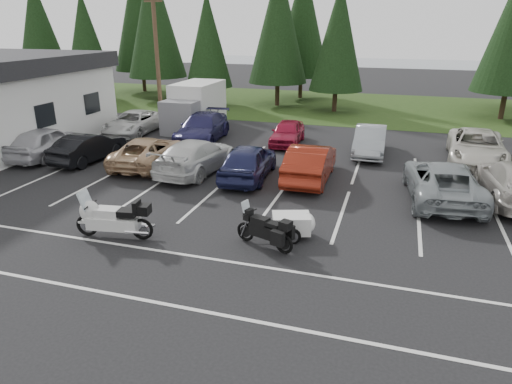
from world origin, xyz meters
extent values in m
plane|color=black|center=(0.00, 0.00, 0.00)|extent=(120.00, 120.00, 0.00)
cube|color=#1E3711|center=(0.00, 24.00, 0.01)|extent=(80.00, 16.00, 0.01)
cube|color=slate|center=(4.00, 55.00, 0.00)|extent=(70.00, 50.00, 0.02)
cylinder|color=#473321|center=(-10.00, 12.00, 4.50)|extent=(0.26, 0.26, 9.00)
cube|color=#473321|center=(-10.00, 12.00, 7.80)|extent=(1.20, 0.10, 0.10)
cube|color=silver|center=(0.00, 2.00, 0.00)|extent=(32.00, 16.00, 0.01)
cylinder|color=#332316|center=(-28.00, 22.50, 1.25)|extent=(0.36, 0.36, 2.50)
cone|color=black|center=(-28.00, 22.50, 6.24)|extent=(4.58, 4.58, 8.84)
cylinder|color=#332316|center=(-22.00, 21.20, 1.08)|extent=(0.36, 0.36, 2.16)
cone|color=black|center=(-22.00, 21.20, 5.40)|extent=(3.96, 3.96, 7.65)
cylinder|color=#332316|center=(-16.00, 22.80, 1.39)|extent=(0.36, 0.36, 2.78)
cone|color=black|center=(-16.00, 22.80, 6.96)|extent=(5.10, 5.10, 9.86)
cylinder|color=#332316|center=(-10.50, 21.40, 1.06)|extent=(0.36, 0.36, 2.11)
cone|color=black|center=(-10.50, 21.40, 5.28)|extent=(3.87, 3.87, 7.48)
cylinder|color=#332316|center=(-5.00, 22.90, 1.31)|extent=(0.36, 0.36, 2.62)
cone|color=black|center=(-5.00, 22.90, 6.54)|extent=(4.80, 4.80, 9.27)
cylinder|color=#332316|center=(0.00, 21.60, 1.13)|extent=(0.36, 0.36, 2.26)
cone|color=black|center=(0.00, 21.60, 5.64)|extent=(4.14, 4.14, 7.99)
cylinder|color=#332316|center=(12.00, 22.10, 1.34)|extent=(0.36, 0.36, 2.69)
cylinder|color=#332316|center=(-20.00, 27.00, 1.44)|extent=(0.36, 0.36, 2.88)
cone|color=black|center=(-20.00, 27.00, 7.20)|extent=(5.28, 5.28, 10.20)
cylinder|color=#332316|center=(-4.00, 27.50, 1.36)|extent=(0.36, 0.36, 2.71)
cone|color=black|center=(-4.00, 27.50, 6.78)|extent=(4.97, 4.97, 9.61)
imported|color=silver|center=(-12.41, 4.12, 0.81)|extent=(2.22, 4.87, 1.62)
imported|color=black|center=(-9.90, 4.18, 0.71)|extent=(1.87, 4.42, 1.42)
imported|color=tan|center=(-6.65, 4.39, 0.70)|extent=(2.82, 5.24, 1.40)
imported|color=silver|center=(-3.96, 4.13, 0.77)|extent=(2.58, 5.48, 1.55)
imported|color=#1C1F46|center=(-1.35, 3.96, 0.80)|extent=(2.17, 4.78, 1.59)
imported|color=maroon|center=(1.33, 4.56, 0.81)|extent=(1.79, 4.93, 1.62)
imported|color=gray|center=(6.75, 3.71, 0.78)|extent=(3.10, 5.80, 1.55)
imported|color=silver|center=(-10.97, 10.17, 0.70)|extent=(2.60, 5.14, 1.39)
imported|color=#1E1C47|center=(-6.06, 9.66, 0.80)|extent=(2.78, 5.71, 1.60)
imported|color=maroon|center=(-1.13, 10.48, 0.68)|extent=(1.80, 4.07, 1.36)
imported|color=gray|center=(3.55, 9.60, 0.74)|extent=(1.66, 4.52, 1.48)
imported|color=beige|center=(8.73, 9.71, 0.79)|extent=(2.97, 5.83, 1.58)
camera|label=1|loc=(4.76, -14.59, 6.63)|focal=32.00mm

